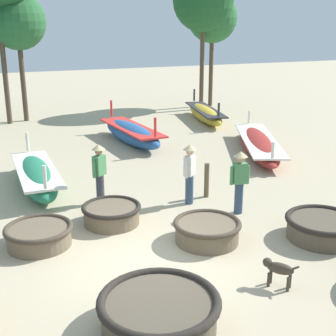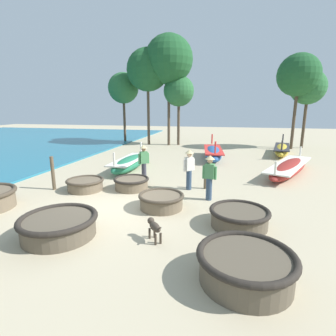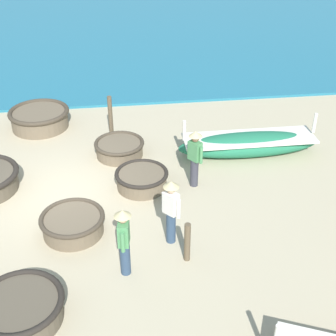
{
  "view_description": "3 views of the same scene",
  "coord_description": "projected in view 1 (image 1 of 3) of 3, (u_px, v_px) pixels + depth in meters",
  "views": [
    {
      "loc": [
        -2.97,
        -8.15,
        4.8
      ],
      "look_at": [
        1.75,
        3.32,
        0.89
      ],
      "focal_mm": 50.0,
      "sensor_mm": 36.0,
      "label": 1
    },
    {
      "loc": [
        3.57,
        -7.67,
        3.32
      ],
      "look_at": [
        1.11,
        3.33,
        0.73
      ],
      "focal_mm": 28.0,
      "sensor_mm": 36.0,
      "label": 2
    },
    {
      "loc": [
        10.46,
        1.56,
        7.25
      ],
      "look_at": [
        0.64,
        2.83,
        1.09
      ],
      "focal_mm": 50.0,
      "sensor_mm": 36.0,
      "label": 3
    }
  ],
  "objects": [
    {
      "name": "ground_plane",
      "position": [
        151.0,
        263.0,
        9.71
      ],
      "size": [
        80.0,
        80.0,
        0.0
      ],
      "primitive_type": "plane",
      "color": "#BCAD8C"
    },
    {
      "name": "coracle_upturned",
      "position": [
        322.0,
        227.0,
        10.7
      ],
      "size": [
        1.71,
        1.71,
        0.53
      ],
      "color": "brown",
      "rests_on": "ground"
    },
    {
      "name": "coracle_far_right",
      "position": [
        159.0,
        311.0,
        7.55
      ],
      "size": [
        2.02,
        2.02,
        0.58
      ],
      "color": "brown",
      "rests_on": "ground"
    },
    {
      "name": "coracle_front_right",
      "position": [
        39.0,
        235.0,
        10.39
      ],
      "size": [
        1.52,
        1.52,
        0.47
      ],
      "color": "brown",
      "rests_on": "ground"
    },
    {
      "name": "coracle_beside_post",
      "position": [
        112.0,
        213.0,
        11.51
      ],
      "size": [
        1.47,
        1.47,
        0.49
      ],
      "color": "brown",
      "rests_on": "ground"
    },
    {
      "name": "coracle_center",
      "position": [
        207.0,
        230.0,
        10.57
      ],
      "size": [
        1.55,
        1.55,
        0.5
      ],
      "color": "brown",
      "rests_on": "ground"
    },
    {
      "name": "long_boat_red_hull",
      "position": [
        132.0,
        133.0,
        19.1
      ],
      "size": [
        1.56,
        4.81,
        1.44
      ],
      "color": "#285693",
      "rests_on": "ground"
    },
    {
      "name": "long_boat_blue_hull",
      "position": [
        258.0,
        144.0,
        17.79
      ],
      "size": [
        3.44,
        5.87,
        1.1
      ],
      "color": "maroon",
      "rests_on": "ground"
    },
    {
      "name": "long_boat_green_hull",
      "position": [
        37.0,
        176.0,
        13.97
      ],
      "size": [
        1.11,
        4.34,
        1.27
      ],
      "color": "#237551",
      "rests_on": "ground"
    },
    {
      "name": "long_boat_ochre_hull",
      "position": [
        205.0,
        114.0,
        23.32
      ],
      "size": [
        1.89,
        4.99,
        1.29
      ],
      "color": "gold",
      "rests_on": "ground"
    },
    {
      "name": "fisherman_with_hat",
      "position": [
        99.0,
        170.0,
        12.61
      ],
      "size": [
        0.44,
        0.38,
        1.67
      ],
      "color": "#383842",
      "rests_on": "ground"
    },
    {
      "name": "fisherman_standing_left",
      "position": [
        190.0,
        170.0,
        12.59
      ],
      "size": [
        0.42,
        0.39,
        1.67
      ],
      "color": "#2D425B",
      "rests_on": "ground"
    },
    {
      "name": "fisherman_crouching",
      "position": [
        240.0,
        178.0,
        11.95
      ],
      "size": [
        0.52,
        0.36,
        1.67
      ],
      "color": "#2D425B",
      "rests_on": "ground"
    },
    {
      "name": "dog",
      "position": [
        278.0,
        269.0,
        8.73
      ],
      "size": [
        0.49,
        0.56,
        0.55
      ],
      "color": "#3D3328",
      "rests_on": "ground"
    },
    {
      "name": "mooring_post_inland",
      "position": [
        207.0,
        180.0,
        13.2
      ],
      "size": [
        0.14,
        0.14,
        0.99
      ],
      "primitive_type": "cylinder",
      "color": "brown",
      "rests_on": "ground"
    },
    {
      "name": "tree_center",
      "position": [
        212.0,
        18.0,
        26.21
      ],
      "size": [
        2.79,
        2.79,
        6.37
      ],
      "color": "#4C3D2D",
      "rests_on": "ground"
    },
    {
      "name": "tree_right_mid",
      "position": [
        203.0,
        1.0,
        24.88
      ],
      "size": [
        3.28,
        3.28,
        7.46
      ],
      "color": "#4C3D2D",
      "rests_on": "ground"
    },
    {
      "name": "tree_tall_back",
      "position": [
        18.0,
        22.0,
        22.09
      ],
      "size": [
        2.68,
        2.68,
        6.12
      ],
      "color": "#4C3D2D",
      "rests_on": "ground"
    }
  ]
}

